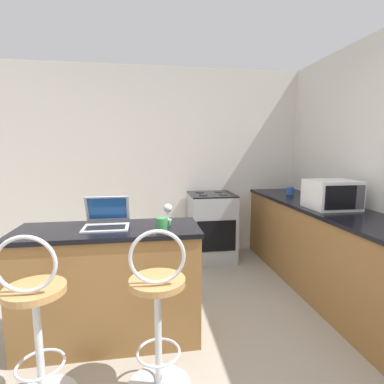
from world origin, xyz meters
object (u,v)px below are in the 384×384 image
Objects in this scene: microwave at (332,194)px; pepper_mill at (303,192)px; stove_range at (211,226)px; bar_stool_near at (36,325)px; mug_white at (327,198)px; laptop at (107,219)px; storage_jar at (308,188)px; mug_green at (163,224)px; bar_stool_far at (158,315)px; wine_glass_short at (168,209)px; mug_blue at (290,191)px.

pepper_mill is (-0.09, 0.38, -0.03)m from microwave.
stove_range is at bearing 138.54° from pepper_mill.
stove_range is at bearing 55.33° from bar_stool_near.
mug_white is 0.39× the size of pepper_mill.
laptop is 2.19m from pepper_mill.
storage_jar is 1.61× the size of mug_green.
bar_stool_far is at bearing -140.50° from pepper_mill.
wine_glass_short is at bearing 15.44° from laptop.
bar_stool_near is 1.16× the size of stove_range.
wine_glass_short is (0.48, 0.13, 0.04)m from laptop.
laptop is 1.99m from stove_range.
microwave is at bearing -91.44° from mug_blue.
storage_jar reaches higher than stove_range.
laptop is at bearing -159.88° from pepper_mill.
wine_glass_short is at bearing 80.97° from bar_stool_far.
mug_blue is (-0.18, 0.55, 0.01)m from mug_white.
bar_stool_near is at bearing -145.33° from storage_jar.
wine_glass_short is (-1.86, -0.61, 0.05)m from mug_white.
mug_white is at bearing -95.10° from storage_jar.
bar_stool_near reaches higher than mug_white.
microwave is at bearing -76.15° from pepper_mill.
microwave is at bearing -105.70° from storage_jar.
laptop is 1.43× the size of pepper_mill.
mug_white is at bearing 17.68° from laptop.
mug_blue is at bearing 107.85° from mug_white.
bar_stool_far is 2.36× the size of microwave.
mug_green is (-1.97, -1.44, -0.03)m from storage_jar.
microwave is (1.78, 1.01, 0.54)m from bar_stool_far.
storage_jar is 1.61× the size of mug_blue.
mug_green is (-1.92, -0.95, 0.01)m from mug_white.
mug_white is 0.56× the size of storage_jar.
microwave is (2.15, 0.37, 0.09)m from laptop.
bar_stool_far is 7.63× the size of wine_glass_short.
stove_range is 1.49m from mug_white.
microwave is 4.36× the size of mug_green.
mug_blue is (2.50, 1.94, 0.45)m from bar_stool_near.
wine_glass_short is 1.69m from pepper_mill.
microwave is 2.70× the size of storage_jar.
microwave is 0.44m from mug_white.
mug_green is at bearing 82.22° from bar_stool_far.
storage_jar is 0.59m from pepper_mill.
microwave is 0.39m from pepper_mill.
mug_white is (1.98, 1.39, 0.44)m from bar_stool_far.
bar_stool_near reaches higher than mug_blue.
wine_glass_short reaches higher than stove_range.
laptop is 3.64× the size of mug_white.
mug_white is 0.30m from pepper_mill.
bar_stool_far reaches higher than mug_white.
bar_stool_near is 6.38× the size of storage_jar.
stove_range is (1.17, 1.53, -0.51)m from laptop.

